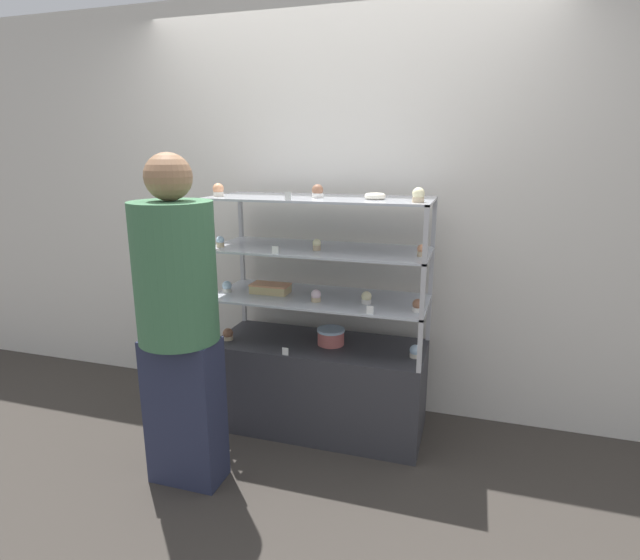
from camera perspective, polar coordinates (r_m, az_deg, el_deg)
ground_plane at (r=3.26m, az=0.00°, el=-16.25°), size 20.00×20.00×0.00m
back_wall at (r=3.22m, az=2.13°, el=7.90°), size 8.00×0.05×2.60m
display_base at (r=3.13m, az=0.00°, el=-11.90°), size 1.25×0.52×0.55m
display_riser_lower at (r=2.93m, az=0.00°, el=-2.24°), size 1.25×0.52×0.29m
display_riser_middle at (r=2.86m, az=0.00°, el=3.32°), size 1.25×0.52×0.29m
display_riser_upper at (r=2.82m, az=0.00°, el=9.10°), size 1.25×0.52×0.29m
layer_cake_centerpiece at (r=2.99m, az=1.26°, el=-6.45°), size 0.16×0.16×0.10m
sheet_cake_frosted at (r=3.01m, az=-5.69°, el=-0.95°), size 0.23×0.12×0.06m
cupcake_0 at (r=3.11m, az=-10.47°, el=-6.13°), size 0.06×0.06×0.07m
cupcake_1 at (r=2.86m, az=10.83°, el=-8.03°), size 0.06×0.06×0.07m
price_tag_0 at (r=2.84m, az=-3.99°, el=-8.16°), size 0.04×0.00×0.04m
cupcake_2 at (r=3.07m, az=-10.59°, el=-0.77°), size 0.06×0.06×0.07m
cupcake_3 at (r=2.83m, az=-0.46°, el=-1.82°), size 0.06×0.06×0.07m
cupcake_4 at (r=2.80m, az=5.33°, el=-2.03°), size 0.06×0.06×0.07m
cupcake_5 at (r=2.70m, az=11.12°, el=-2.89°), size 0.06×0.06×0.07m
price_tag_1 at (r=2.62m, az=5.73°, el=-3.45°), size 0.04×0.00×0.04m
cupcake_6 at (r=2.95m, az=-11.34°, el=4.31°), size 0.05×0.05×0.06m
cupcake_7 at (r=2.80m, az=-0.40°, el=4.06°), size 0.05×0.05×0.06m
cupcake_8 at (r=2.68m, az=11.53°, el=3.33°), size 0.05×0.05×0.06m
price_tag_2 at (r=2.70m, az=-5.14°, el=3.42°), size 0.04×0.00×0.04m
cupcake_9 at (r=2.94m, az=-11.55°, el=10.03°), size 0.06×0.06×0.07m
cupcake_10 at (r=2.77m, az=-0.20°, el=10.08°), size 0.06×0.06×0.07m
cupcake_11 at (r=2.57m, az=11.18°, el=9.48°), size 0.06×0.06×0.07m
price_tag_3 at (r=2.63m, az=-3.69°, el=9.54°), size 0.04×0.00×0.04m
donut_glazed at (r=2.71m, az=6.31°, el=9.50°), size 0.11×0.11×0.03m
customer_figure at (r=2.51m, az=-15.88°, el=-4.07°), size 0.39×0.39×1.66m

